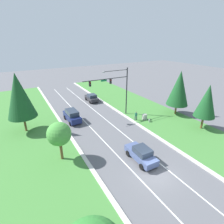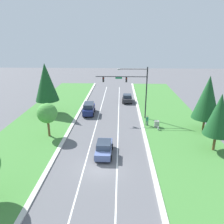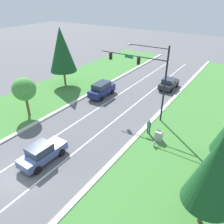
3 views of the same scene
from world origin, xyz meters
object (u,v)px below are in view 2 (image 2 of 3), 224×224
Objects in this scene: slate_blue_sedan at (104,148)px; conifer_mid_left_tree at (46,82)px; conifer_far_right_tree at (219,115)px; traffic_signal_mast at (133,85)px; pedestrian at (147,120)px; charcoal_sedan at (127,98)px; utility_cabinet at (157,124)px; oak_near_left_tree at (47,113)px; navy_suv at (89,108)px; fire_hydrant at (158,129)px; conifer_near_right_tree at (208,97)px.

conifer_mid_left_tree reaches higher than slate_blue_sedan.
conifer_far_right_tree is 0.79× the size of conifer_mid_left_tree.
pedestrian is at bearing -55.28° from traffic_signal_mast.
charcoal_sedan is at bearing 92.80° from traffic_signal_mast.
charcoal_sedan is 14.74m from utility_cabinet.
charcoal_sedan is 17.65m from conifer_mid_left_tree.
oak_near_left_tree reaches higher than charcoal_sedan.
traffic_signal_mast is at bearing -35.48° from pedestrian.
charcoal_sedan is (3.42, 22.88, -0.05)m from slate_blue_sedan.
oak_near_left_tree reaches higher than slate_blue_sedan.
conifer_far_right_tree reaches higher than utility_cabinet.
fire_hydrant is at bearing -33.48° from navy_suv.
navy_suv is (-7.28, -8.24, 0.22)m from charcoal_sedan.
traffic_signal_mast is 1.84× the size of navy_suv.
conifer_mid_left_tree reaches higher than oak_near_left_tree.
charcoal_sedan is 15.96m from fire_hydrant.
slate_blue_sedan is 14.27m from conifer_far_right_tree.
conifer_mid_left_tree reaches higher than pedestrian.
pedestrian reaches higher than fire_hydrant.
navy_suv is 0.98× the size of oak_near_left_tree.
conifer_far_right_tree is at bearing -38.49° from navy_suv.
fire_hydrant is at bearing 148.29° from pedestrian.
conifer_mid_left_tree is at bearing 172.60° from traffic_signal_mast.
conifer_mid_left_tree reaches higher than navy_suv.
traffic_signal_mast is 1.06× the size of conifer_near_right_tree.
fire_hydrant is at bearing -176.87° from conifer_near_right_tree.
navy_suv is 11.35m from pedestrian.
navy_suv is 13.61m from fire_hydrant.
charcoal_sedan is 13.76m from pedestrian.
charcoal_sedan is 6.24× the size of fire_hydrant.
charcoal_sedan is at bearing -58.51° from pedestrian.
charcoal_sedan reaches higher than pedestrian.
utility_cabinet is at bearing -46.63° from traffic_signal_mast.
traffic_signal_mast reaches higher than navy_suv.
charcoal_sedan is at bearing 46.70° from navy_suv.
oak_near_left_tree is at bearing -121.97° from charcoal_sedan.
traffic_signal_mast is 11.70m from conifer_near_right_tree.
slate_blue_sedan is (-3.91, -12.71, -5.00)m from traffic_signal_mast.
utility_cabinet is 1.62m from pedestrian.
fire_hydrant is at bearing -87.07° from utility_cabinet.
traffic_signal_mast is at bearing 32.77° from oak_near_left_tree.
pedestrian is at bearing 17.36° from oak_near_left_tree.
conifer_far_right_tree is at bearing -27.58° from conifer_mid_left_tree.
navy_suv is at bearing -130.52° from charcoal_sedan.
pedestrian is at bearing 133.69° from conifer_far_right_tree.
conifer_far_right_tree is (-0.91, -6.27, -0.44)m from conifer_near_right_tree.
utility_cabinet is 0.23× the size of oak_near_left_tree.
navy_suv is 20.05m from conifer_near_right_tree.
slate_blue_sedan is at bearing -107.12° from traffic_signal_mast.
charcoal_sedan is 0.90× the size of navy_suv.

